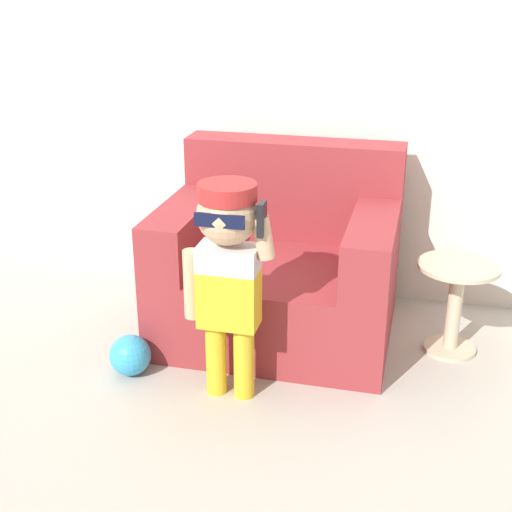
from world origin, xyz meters
The scene contains 6 objects.
ground_plane centered at (0.00, 0.00, 0.00)m, with size 10.00×10.00×0.00m, color #ADA89E.
wall_back centered at (0.00, 0.79, 1.30)m, with size 10.00×0.05×2.60m.
armchair centered at (0.21, 0.28, 0.32)m, with size 1.08×0.89×0.88m.
person_child centered at (0.13, -0.35, 0.61)m, with size 0.38×0.28×0.92m.
side_table centered at (1.03, 0.24, 0.27)m, with size 0.37×0.37×0.44m.
toy_ball centered at (-0.33, -0.31, 0.09)m, with size 0.18×0.18×0.18m.
Camera 1 is at (0.86, -2.81, 1.67)m, focal length 50.00 mm.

